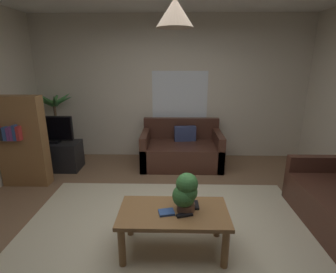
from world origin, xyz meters
name	(u,v)px	position (x,y,z in m)	size (l,w,h in m)	color
floor	(167,232)	(0.00, 0.00, -0.01)	(5.22, 4.96, 0.02)	brown
rug	(167,242)	(0.00, -0.20, 0.00)	(3.39, 2.73, 0.01)	beige
wall_back	(171,89)	(0.00, 2.51, 1.35)	(5.34, 0.06, 2.70)	beige
window_pane	(180,101)	(0.18, 2.48, 1.12)	(1.07, 0.01, 1.16)	white
couch_under_window	(181,151)	(0.21, 1.99, 0.27)	(1.45, 0.87, 0.82)	#47281E
coffee_table	(173,218)	(0.07, -0.29, 0.38)	(1.09, 0.58, 0.45)	olive
book_on_table_0	(167,212)	(0.00, -0.34, 0.47)	(0.15, 0.11, 0.02)	#2D4C8C
remote_on_table_0	(185,215)	(0.17, -0.38, 0.47)	(0.05, 0.16, 0.02)	black
remote_on_table_1	(196,205)	(0.30, -0.19, 0.47)	(0.05, 0.16, 0.02)	black
potted_plant_on_table	(186,192)	(0.19, -0.27, 0.65)	(0.25, 0.23, 0.39)	brown
tv_stand	(55,156)	(-2.06, 1.73, 0.25)	(0.90, 0.44, 0.50)	black
tv	(51,129)	(-2.06, 1.71, 0.74)	(0.76, 0.16, 0.48)	black
potted_palm_corner	(56,126)	(-2.21, 2.24, 0.66)	(0.86, 0.79, 1.38)	#4C4C51
bookshelf_corner	(22,141)	(-2.24, 1.14, 0.71)	(0.70, 0.31, 1.40)	olive
pendant_lamp	(175,12)	(0.07, -0.29, 2.26)	(0.31, 0.31, 0.56)	black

